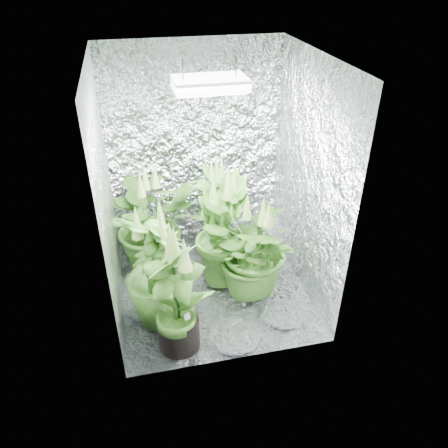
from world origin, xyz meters
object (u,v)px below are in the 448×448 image
object	(u,v)px
plant_b	(215,211)
circulation_fan	(270,251)
plant_c	(221,232)
plant_e	(252,251)
plant_d	(158,272)
grow_lamp	(210,84)
plant_a	(151,223)
plant_f	(176,297)

from	to	relation	value
plant_b	circulation_fan	size ratio (longest dim) A/B	2.97
plant_c	plant_e	xyz separation A→B (m)	(0.20, -0.27, -0.05)
plant_b	plant_d	distance (m)	1.10
plant_b	plant_d	bearing A→B (deg)	-125.47
grow_lamp	plant_b	size ratio (longest dim) A/B	0.51
plant_b	plant_e	distance (m)	0.76
plant_b	plant_c	bearing A→B (deg)	-95.17
plant_a	plant_f	bearing A→B (deg)	-84.66
plant_e	plant_f	world-z (taller)	plant_f
grow_lamp	plant_b	xyz separation A→B (m)	(0.15, 0.63, -1.38)
plant_e	plant_d	bearing A→B (deg)	-169.15
plant_b	plant_e	xyz separation A→B (m)	(0.16, -0.74, 0.01)
circulation_fan	grow_lamp	bearing A→B (deg)	-149.81
plant_d	plant_e	world-z (taller)	plant_d
plant_c	plant_f	bearing A→B (deg)	-124.22
plant_c	plant_d	bearing A→B (deg)	-144.76
plant_e	plant_f	bearing A→B (deg)	-146.60
grow_lamp	plant_a	distance (m)	1.50
plant_e	circulation_fan	world-z (taller)	plant_e
plant_a	plant_c	world-z (taller)	plant_c
plant_c	plant_f	distance (m)	0.88
plant_a	plant_f	xyz separation A→B (m)	(0.10, -1.04, -0.00)
plant_a	plant_c	distance (m)	0.67
plant_e	circulation_fan	xyz separation A→B (m)	(0.30, 0.38, -0.32)
plant_c	plant_b	bearing A→B (deg)	84.83
grow_lamp	plant_d	distance (m)	1.44
plant_e	circulation_fan	distance (m)	0.58
plant_c	circulation_fan	xyz separation A→B (m)	(0.51, 0.11, -0.37)
plant_e	plant_c	bearing A→B (deg)	127.23
plant_a	plant_f	world-z (taller)	plant_f
plant_b	plant_c	xyz separation A→B (m)	(-0.04, -0.47, 0.07)
plant_a	plant_e	size ratio (longest dim) A/B	1.15
grow_lamp	circulation_fan	bearing A→B (deg)	23.29
plant_a	plant_d	size ratio (longest dim) A/B	1.04
plant_b	circulation_fan	world-z (taller)	plant_b
plant_d	circulation_fan	xyz separation A→B (m)	(1.10, 0.53, -0.35)
plant_d	circulation_fan	bearing A→B (deg)	25.77
plant_d	circulation_fan	world-z (taller)	plant_d
plant_f	circulation_fan	bearing A→B (deg)	39.93
plant_c	circulation_fan	distance (m)	0.64
grow_lamp	circulation_fan	world-z (taller)	grow_lamp
plant_a	plant_d	xyz separation A→B (m)	(-0.00, -0.74, 0.01)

